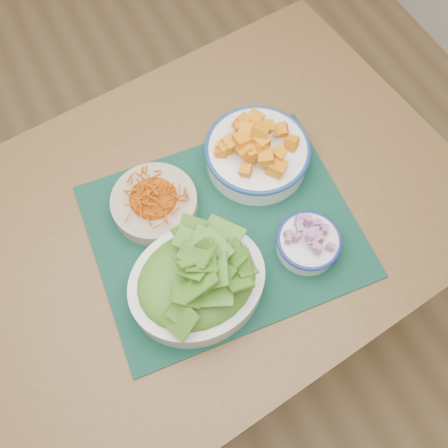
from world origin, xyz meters
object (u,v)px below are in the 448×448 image
object	(u,v)px
placemat	(224,230)
onion_bowl	(309,241)
carrot_bowl	(154,201)
lettuce_bowl	(197,279)
squash_bowl	(258,148)
table	(190,240)

from	to	relation	value
placemat	onion_bowl	world-z (taller)	onion_bowl
onion_bowl	carrot_bowl	bearing A→B (deg)	136.52
placemat	lettuce_bowl	bearing A→B (deg)	-133.69
squash_bowl	carrot_bowl	bearing A→B (deg)	-179.06
carrot_bowl	squash_bowl	bearing A→B (deg)	0.94
carrot_bowl	squash_bowl	size ratio (longest dim) A/B	0.97
squash_bowl	onion_bowl	size ratio (longest dim) A/B	1.85
carrot_bowl	onion_bowl	xyz separation A→B (m)	(0.25, -0.23, -0.00)
placemat	lettuce_bowl	xyz separation A→B (m)	(-0.11, -0.09, 0.06)
carrot_bowl	lettuce_bowl	xyz separation A→B (m)	(0.00, -0.21, 0.03)
lettuce_bowl	carrot_bowl	bearing A→B (deg)	89.23
table	squash_bowl	xyz separation A→B (m)	(0.21, 0.06, 0.15)
carrot_bowl	onion_bowl	world-z (taller)	carrot_bowl
placemat	squash_bowl	size ratio (longest dim) A/B	2.21
table	lettuce_bowl	bearing A→B (deg)	-112.65
carrot_bowl	lettuce_bowl	size ratio (longest dim) A/B	0.86
placemat	squash_bowl	distance (m)	0.20
squash_bowl	onion_bowl	bearing A→B (deg)	-92.21
placemat	onion_bowl	size ratio (longest dim) A/B	4.09
carrot_bowl	lettuce_bowl	distance (m)	0.21
table	placemat	distance (m)	0.13
carrot_bowl	onion_bowl	size ratio (longest dim) A/B	1.80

